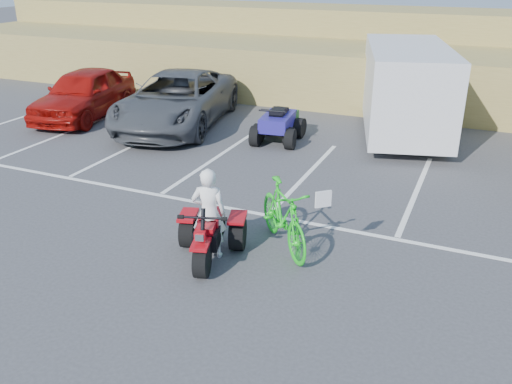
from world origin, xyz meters
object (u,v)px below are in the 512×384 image
at_px(green_dirt_bike, 283,216).
at_px(cargo_trailer, 406,88).
at_px(red_car, 84,93).
at_px(rider, 209,213).
at_px(quad_atv_green, 280,139).
at_px(quad_atv_blue, 277,142).
at_px(grey_pickup, 177,100).
at_px(red_trike_atv, 209,259).

bearing_deg(green_dirt_bike, cargo_trailer, 42.77).
xyz_separation_m(red_car, cargo_trailer, (10.36, 2.29, 0.63)).
distance_m(rider, cargo_trailer, 9.32).
bearing_deg(red_car, quad_atv_green, -8.11).
distance_m(red_car, quad_atv_green, 7.13).
distance_m(rider, red_car, 10.88).
height_order(red_car, quad_atv_green, red_car).
bearing_deg(rider, cargo_trailer, -118.87).
bearing_deg(quad_atv_blue, green_dirt_bike, -74.90).
distance_m(grey_pickup, cargo_trailer, 7.19).
bearing_deg(quad_atv_green, red_trike_atv, -79.92).
bearing_deg(green_dirt_bike, quad_atv_green, 69.85).
bearing_deg(red_car, quad_atv_blue, -10.57).
distance_m(red_trike_atv, green_dirt_bike, 1.57).
xyz_separation_m(cargo_trailer, quad_atv_blue, (-3.24, -2.29, -1.45)).
bearing_deg(quad_atv_green, cargo_trailer, 29.97).
relative_size(red_trike_atv, quad_atv_green, 1.03).
bearing_deg(green_dirt_bike, grey_pickup, 92.08).
bearing_deg(rider, quad_atv_green, -96.02).
relative_size(rider, red_car, 0.35).
height_order(red_trike_atv, cargo_trailer, cargo_trailer).
bearing_deg(quad_atv_green, green_dirt_bike, -69.46).
bearing_deg(green_dirt_bike, red_car, 106.05).
height_order(rider, quad_atv_blue, rider).
bearing_deg(green_dirt_bike, quad_atv_blue, 70.44).
xyz_separation_m(red_trike_atv, cargo_trailer, (1.84, 9.25, 1.45)).
xyz_separation_m(red_car, quad_atv_blue, (7.12, -0.00, -0.82)).
bearing_deg(quad_atv_green, red_car, -178.79).
distance_m(green_dirt_bike, quad_atv_green, 6.81).
height_order(red_car, quad_atv_blue, red_car).
xyz_separation_m(grey_pickup, cargo_trailer, (6.90, 1.95, 0.60)).
bearing_deg(quad_atv_blue, red_trike_atv, -85.86).
bearing_deg(red_trike_atv, green_dirt_bike, 24.78).
bearing_deg(green_dirt_bike, red_trike_atv, -179.94).
xyz_separation_m(green_dirt_bike, grey_pickup, (-6.12, 6.34, 0.21)).
bearing_deg(grey_pickup, quad_atv_green, -12.32).
relative_size(rider, green_dirt_bike, 0.79).
xyz_separation_m(green_dirt_bike, quad_atv_green, (-2.51, 6.30, -0.64)).
height_order(green_dirt_bike, quad_atv_green, green_dirt_bike).
bearing_deg(red_car, cargo_trailer, 1.92).
height_order(green_dirt_bike, red_car, red_car).
bearing_deg(cargo_trailer, red_car, 177.57).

